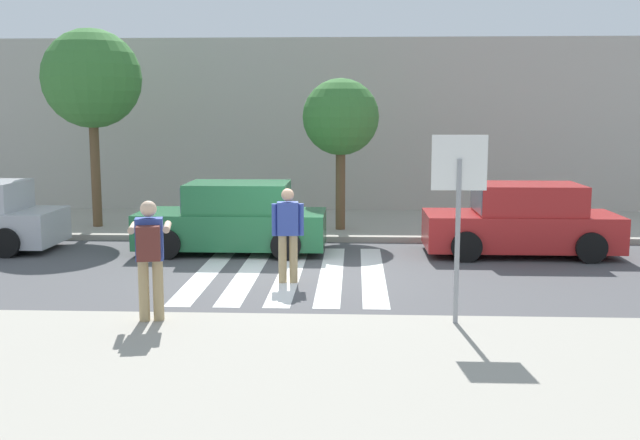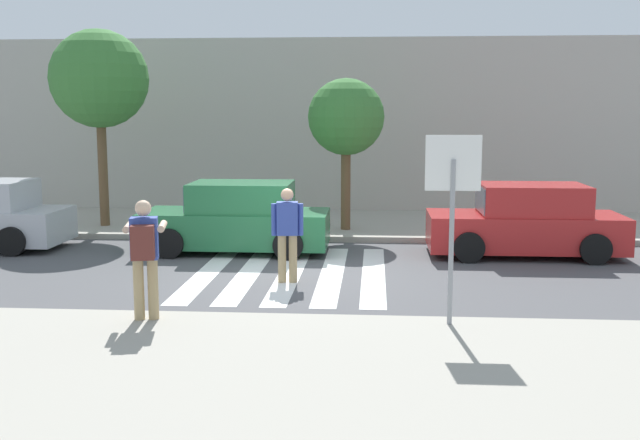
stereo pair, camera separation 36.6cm
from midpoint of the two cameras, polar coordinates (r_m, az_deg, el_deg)
ground_plane at (r=14.30m, az=-1.61°, el=-4.22°), size 120.00×120.00×0.00m
sidewalk_near at (r=8.39m, az=-6.01°, el=-12.99°), size 60.00×6.00×0.14m
sidewalk_far at (r=20.17m, az=0.11°, el=-0.32°), size 60.00×4.80×0.14m
building_facade_far at (r=24.33m, az=0.86°, el=7.19°), size 56.00×4.00×5.22m
crosswalk_stripe_0 at (r=14.74m, az=-7.74°, el=-3.90°), size 0.44×5.20×0.01m
crosswalk_stripe_1 at (r=14.60m, az=-4.66°, el=-3.97°), size 0.44×5.20×0.01m
crosswalk_stripe_2 at (r=14.50m, az=-1.53°, el=-4.04°), size 0.44×5.20×0.01m
crosswalk_stripe_3 at (r=14.44m, az=1.64°, el=-4.09°), size 0.44×5.20×0.01m
crosswalk_stripe_4 at (r=14.43m, az=4.82°, el=-4.12°), size 0.44×5.20×0.01m
stop_sign at (r=10.46m, az=11.07°, el=2.45°), size 0.76×0.08×2.64m
photographer_with_backpack at (r=10.84m, az=-12.30°, el=-2.19°), size 0.68×0.91×1.72m
pedestrian_crossing at (r=13.54m, az=-1.73°, el=-0.74°), size 0.58×0.28×1.72m
parked_car_green at (r=16.61m, az=-5.69°, el=0.05°), size 4.10×1.92×1.55m
parked_car_red at (r=16.72m, az=16.06°, el=-0.18°), size 4.10×1.92×1.55m
street_tree_west at (r=20.04m, az=-15.97°, el=10.24°), size 2.49×2.49×5.01m
street_tree_center at (r=18.64m, az=2.57°, el=7.76°), size 1.90×1.90×3.76m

